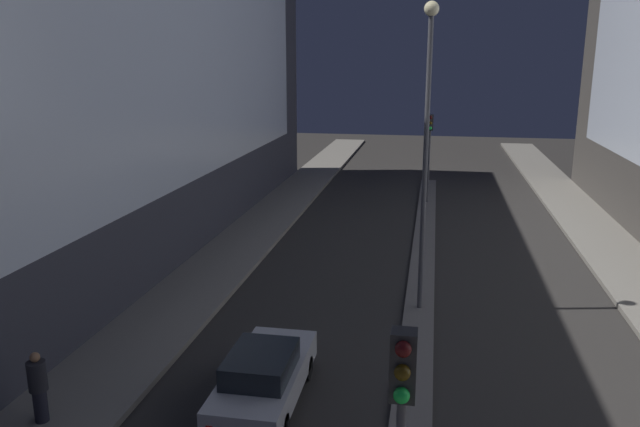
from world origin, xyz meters
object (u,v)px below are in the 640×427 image
object	(u,v)px
car_left_lane	(264,377)
street_lamp	(427,126)
traffic_light_mid	(430,139)
pedestrian_on_left_sidewalk	(38,386)

from	to	relation	value
car_left_lane	street_lamp	bearing A→B (deg)	61.94
street_lamp	car_left_lane	world-z (taller)	street_lamp
traffic_light_mid	street_lamp	distance (m)	16.13
street_lamp	car_left_lane	xyz separation A→B (m)	(-3.57, -6.69, -5.44)
traffic_light_mid	pedestrian_on_left_sidewalk	world-z (taller)	traffic_light_mid
street_lamp	pedestrian_on_left_sidewalk	bearing A→B (deg)	-134.37
car_left_lane	pedestrian_on_left_sidewalk	world-z (taller)	pedestrian_on_left_sidewalk
traffic_light_mid	street_lamp	xyz separation A→B (m)	(0.00, -15.95, 2.42)
traffic_light_mid	car_left_lane	xyz separation A→B (m)	(-3.57, -22.64, -3.02)
traffic_light_mid	car_left_lane	size ratio (longest dim) A/B	1.12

